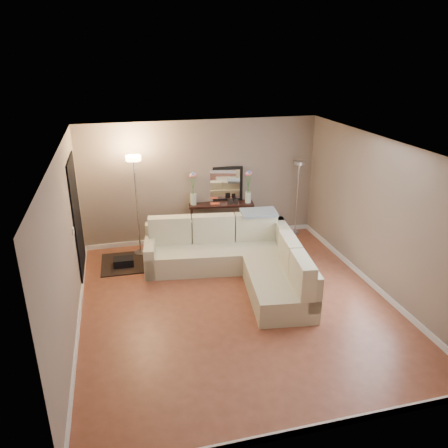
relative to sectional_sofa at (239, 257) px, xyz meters
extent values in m
cube|color=brown|center=(-0.31, -0.94, -0.36)|extent=(5.00, 5.50, 0.01)
cube|color=white|center=(-0.31, -0.94, 2.25)|extent=(5.00, 5.50, 0.01)
cube|color=gray|center=(-0.31, 1.82, 0.94)|extent=(5.00, 0.02, 2.60)
cube|color=gray|center=(-0.31, -3.70, 0.94)|extent=(5.00, 0.02, 2.60)
cube|color=gray|center=(-2.82, -0.94, 0.94)|extent=(0.02, 5.50, 2.60)
cube|color=gray|center=(2.20, -0.94, 0.94)|extent=(0.02, 5.50, 2.60)
cube|color=white|center=(-0.31, 1.80, -0.31)|extent=(5.00, 0.03, 0.10)
cube|color=white|center=(-0.31, -3.67, -0.31)|extent=(5.00, 0.03, 0.10)
cube|color=white|center=(-2.80, -0.94, -0.31)|extent=(0.03, 5.50, 0.10)
cube|color=white|center=(2.17, -0.94, -0.31)|extent=(0.03, 5.50, 0.10)
cube|color=black|center=(-2.79, 0.76, 0.74)|extent=(0.02, 1.20, 2.20)
cube|color=white|center=(-2.79, -0.09, 0.84)|extent=(0.02, 0.08, 0.12)
cube|color=beige|center=(-0.30, 0.44, -0.15)|extent=(2.82, 1.29, 0.42)
cube|color=beige|center=(-0.25, 0.80, 0.15)|extent=(2.72, 0.57, 0.58)
cube|color=beige|center=(-1.56, 0.61, -0.06)|extent=(0.31, 0.96, 0.58)
cube|color=beige|center=(0.41, -0.97, -0.15)|extent=(1.15, 1.78, 0.42)
cube|color=beige|center=(0.83, -0.55, 0.15)|extent=(0.55, 2.61, 0.58)
cube|color=beige|center=(-1.14, 0.81, 0.33)|extent=(0.84, 0.34, 0.54)
cube|color=beige|center=(-0.31, 0.70, 0.33)|extent=(0.84, 0.34, 0.54)
cube|color=beige|center=(0.51, 0.59, 0.33)|extent=(0.84, 0.34, 0.54)
cube|color=beige|center=(0.70, -0.69, 0.33)|extent=(0.33, 0.78, 0.54)
cube|color=beige|center=(0.59, -1.47, 0.33)|extent=(0.33, 0.78, 0.54)
cube|color=#8094A5|center=(0.57, 0.60, 0.61)|extent=(0.72, 0.46, 0.09)
cube|color=black|center=(0.07, 1.64, 0.47)|extent=(1.42, 0.56, 0.04)
cube|color=black|center=(-0.58, 1.58, 0.05)|extent=(0.05, 0.05, 0.81)
cube|color=black|center=(-0.54, 1.87, 0.05)|extent=(0.05, 0.05, 0.81)
cube|color=black|center=(0.68, 1.40, 0.05)|extent=(0.05, 0.05, 0.81)
cube|color=black|center=(0.72, 1.70, 0.05)|extent=(0.05, 0.05, 0.81)
cube|color=black|center=(0.07, 1.64, -0.16)|extent=(1.33, 0.51, 0.03)
cube|color=#BF3333|center=(-0.49, 1.72, -0.05)|extent=(0.05, 0.17, 0.20)
cube|color=#3359A5|center=(-0.45, 1.71, -0.04)|extent=(0.06, 0.17, 0.22)
cube|color=gold|center=(-0.40, 1.70, -0.03)|extent=(0.07, 0.17, 0.24)
cube|color=#3F7F4C|center=(-0.35, 1.70, -0.05)|extent=(0.07, 0.18, 0.20)
cube|color=#994C99|center=(-0.30, 1.69, -0.04)|extent=(0.05, 0.17, 0.22)
cube|color=orange|center=(-0.25, 1.68, -0.03)|extent=(0.06, 0.17, 0.24)
cube|color=#262626|center=(-0.20, 1.68, -0.05)|extent=(0.07, 0.17, 0.20)
cube|color=#4C99B2|center=(-0.15, 1.67, -0.04)|extent=(0.07, 0.18, 0.22)
cube|color=#B2A58C|center=(-0.10, 1.66, -0.03)|extent=(0.05, 0.17, 0.24)
cube|color=brown|center=(-0.06, 1.66, -0.05)|extent=(0.06, 0.17, 0.20)
cube|color=navy|center=(-0.01, 1.65, -0.04)|extent=(0.07, 0.17, 0.22)
cube|color=gold|center=(0.05, 1.64, -0.03)|extent=(0.07, 0.18, 0.24)
cube|color=black|center=(0.09, 1.81, 0.87)|extent=(0.97, 0.18, 0.77)
cube|color=white|center=(0.09, 1.79, 0.87)|extent=(0.84, 0.13, 0.64)
cube|color=#D24925|center=(-0.07, 1.62, 0.49)|extent=(0.21, 0.15, 0.04)
cube|color=black|center=(0.25, 1.56, 0.54)|extent=(0.11, 0.04, 0.14)
cube|color=black|center=(0.37, 1.54, 0.53)|extent=(0.09, 0.03, 0.12)
cylinder|color=silver|center=(-0.51, 1.71, 0.60)|extent=(0.14, 0.14, 0.26)
cylinder|color=#38722D|center=(-0.53, 1.72, 0.90)|extent=(0.10, 0.02, 0.44)
sphere|color=#E5598C|center=(-0.56, 1.72, 1.12)|extent=(0.08, 0.08, 0.07)
cylinder|color=#38722D|center=(-0.52, 1.72, 0.91)|extent=(0.06, 0.02, 0.47)
sphere|color=white|center=(-0.54, 1.72, 1.14)|extent=(0.08, 0.08, 0.07)
cylinder|color=#38722D|center=(-0.51, 1.71, 0.92)|extent=(0.01, 0.01, 0.49)
sphere|color=#598CE5|center=(-0.51, 1.71, 1.16)|extent=(0.08, 0.08, 0.07)
cylinder|color=#38722D|center=(-0.51, 1.71, 0.90)|extent=(0.06, 0.02, 0.44)
sphere|color=#E58C4C|center=(-0.49, 1.71, 1.12)|extent=(0.08, 0.08, 0.07)
cylinder|color=#38722D|center=(-0.50, 1.71, 0.91)|extent=(0.11, 0.02, 0.46)
sphere|color=#D866B2|center=(-0.47, 1.71, 1.14)|extent=(0.08, 0.08, 0.07)
cylinder|color=silver|center=(0.64, 1.56, 0.60)|extent=(0.14, 0.14, 0.26)
cylinder|color=#38722D|center=(0.63, 1.56, 0.90)|extent=(0.10, 0.02, 0.44)
sphere|color=#E5598C|center=(0.60, 1.56, 1.12)|extent=(0.08, 0.08, 0.07)
cylinder|color=#38722D|center=(0.63, 1.56, 0.91)|extent=(0.06, 0.02, 0.47)
sphere|color=white|center=(0.62, 1.56, 1.14)|extent=(0.08, 0.08, 0.07)
cylinder|color=#38722D|center=(0.64, 1.56, 0.92)|extent=(0.01, 0.01, 0.49)
sphere|color=#598CE5|center=(0.64, 1.56, 1.16)|extent=(0.08, 0.08, 0.07)
cylinder|color=#38722D|center=(0.65, 1.55, 0.90)|extent=(0.06, 0.02, 0.44)
sphere|color=#E58C4C|center=(0.66, 1.55, 1.12)|extent=(0.08, 0.08, 0.07)
cylinder|color=#38722D|center=(0.66, 1.55, 0.91)|extent=(0.11, 0.02, 0.46)
sphere|color=#D866B2|center=(0.68, 1.55, 1.14)|extent=(0.08, 0.08, 0.07)
cylinder|color=silver|center=(-1.70, 1.36, -0.34)|extent=(0.27, 0.27, 0.03)
cylinder|color=silver|center=(-1.70, 1.36, 0.63)|extent=(0.03, 0.03, 1.94)
cylinder|color=#FFBF72|center=(-1.70, 1.36, 1.64)|extent=(0.29, 0.29, 0.09)
cylinder|color=silver|center=(1.79, 1.59, -0.34)|extent=(0.28, 0.28, 0.03)
cylinder|color=silver|center=(1.79, 1.59, 0.46)|extent=(0.03, 0.03, 1.60)
cylinder|color=silver|center=(1.79, 1.59, 1.29)|extent=(0.30, 0.30, 0.07)
cube|color=black|center=(-1.82, 0.98, -0.35)|extent=(1.35, 1.03, 0.02)
cube|color=black|center=(-2.06, 0.88, -0.31)|extent=(0.38, 0.27, 0.24)
camera|label=1|loc=(-2.02, -6.93, 3.54)|focal=35.00mm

